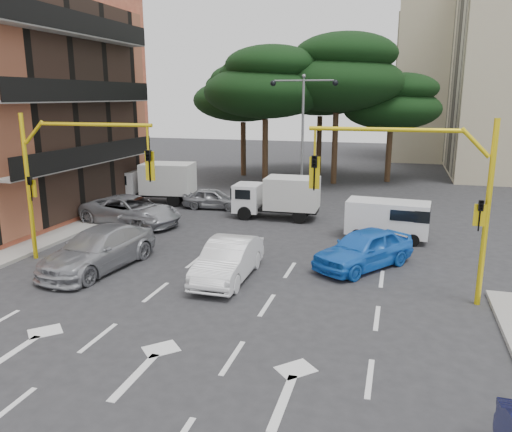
% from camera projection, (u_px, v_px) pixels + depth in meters
% --- Properties ---
extents(ground, '(120.00, 120.00, 0.00)m').
position_uv_depth(ground, '(210.00, 298.00, 16.80)').
color(ground, '#28282B').
rests_on(ground, ground).
extents(median_strip, '(1.40, 6.00, 0.15)m').
position_uv_depth(median_strip, '(301.00, 202.00, 31.73)').
color(median_strip, gray).
rests_on(median_strip, ground).
extents(apartment_beige_far, '(16.20, 12.15, 16.70)m').
position_uv_depth(apartment_beige_far, '(475.00, 79.00, 52.44)').
color(apartment_beige_far, '#C0B190').
rests_on(apartment_beige_far, ground).
extents(pine_left_near, '(9.15, 9.15, 10.23)m').
position_uv_depth(pine_left_near, '(266.00, 82.00, 36.59)').
color(pine_left_near, '#382616').
rests_on(pine_left_near, ground).
extents(pine_center, '(9.98, 9.98, 11.16)m').
position_uv_depth(pine_center, '(338.00, 73.00, 36.94)').
color(pine_center, '#382616').
rests_on(pine_center, ground).
extents(pine_left_far, '(8.32, 8.32, 9.30)m').
position_uv_depth(pine_left_far, '(244.00, 93.00, 41.29)').
color(pine_left_far, '#382616').
rests_on(pine_left_far, ground).
extents(pine_right, '(7.49, 7.49, 8.37)m').
position_uv_depth(pine_right, '(393.00, 102.00, 38.22)').
color(pine_right, '#382616').
rests_on(pine_right, ground).
extents(pine_back, '(9.15, 9.15, 10.23)m').
position_uv_depth(pine_back, '(321.00, 84.00, 42.31)').
color(pine_back, '#382616').
rests_on(pine_back, ground).
extents(signal_mast_right, '(5.79, 0.37, 6.00)m').
position_uv_depth(signal_mast_right, '(429.00, 185.00, 15.91)').
color(signal_mast_right, yellow).
rests_on(signal_mast_right, ground).
extents(signal_mast_left, '(5.79, 0.37, 6.00)m').
position_uv_depth(signal_mast_left, '(64.00, 168.00, 19.58)').
color(signal_mast_left, yellow).
rests_on(signal_mast_left, ground).
extents(street_lamp_center, '(4.16, 0.36, 7.77)m').
position_uv_depth(street_lamp_center, '(303.00, 116.00, 30.47)').
color(street_lamp_center, slate).
rests_on(street_lamp_center, median_strip).
extents(car_white_hatch, '(1.60, 4.50, 1.48)m').
position_uv_depth(car_white_hatch, '(228.00, 260.00, 18.44)').
color(car_white_hatch, silver).
rests_on(car_white_hatch, ground).
extents(car_blue_compact, '(4.15, 4.78, 1.55)m').
position_uv_depth(car_blue_compact, '(364.00, 249.00, 19.67)').
color(car_blue_compact, blue).
rests_on(car_blue_compact, ground).
extents(car_silver_wagon, '(2.93, 5.70, 1.58)m').
position_uv_depth(car_silver_wagon, '(99.00, 249.00, 19.58)').
color(car_silver_wagon, '#999AA0').
rests_on(car_silver_wagon, ground).
extents(car_silver_cross_a, '(5.94, 3.63, 1.54)m').
position_uv_depth(car_silver_cross_a, '(131.00, 211.00, 26.21)').
color(car_silver_cross_a, '#999BA1').
rests_on(car_silver_cross_a, ground).
extents(car_silver_cross_b, '(3.72, 1.75, 1.23)m').
position_uv_depth(car_silver_cross_b, '(213.00, 198.00, 30.10)').
color(car_silver_cross_b, gray).
rests_on(car_silver_cross_b, ground).
extents(van_white, '(3.88, 1.98, 1.88)m').
position_uv_depth(van_white, '(387.00, 220.00, 23.56)').
color(van_white, white).
rests_on(van_white, ground).
extents(box_truck_a, '(5.43, 2.81, 2.56)m').
position_uv_depth(box_truck_a, '(154.00, 183.00, 31.56)').
color(box_truck_a, silver).
rests_on(box_truck_a, ground).
extents(box_truck_b, '(4.80, 2.11, 2.34)m').
position_uv_depth(box_truck_b, '(277.00, 198.00, 27.57)').
color(box_truck_b, white).
rests_on(box_truck_b, ground).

